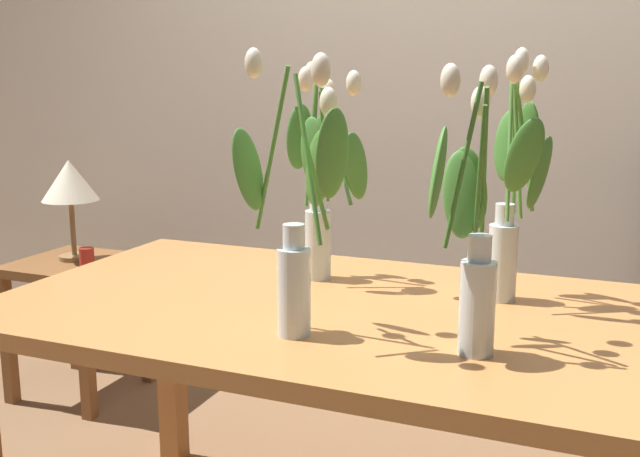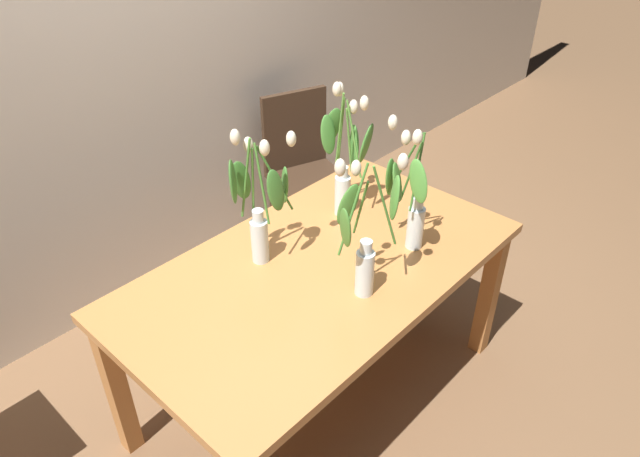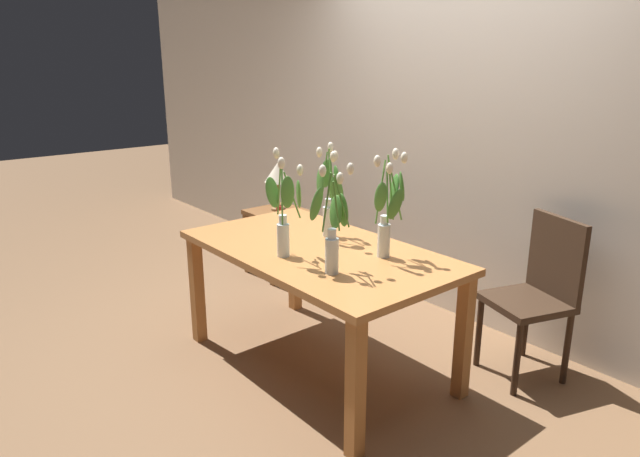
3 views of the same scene
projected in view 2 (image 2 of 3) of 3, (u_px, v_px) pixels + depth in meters
ground_plane at (320, 391)px, 2.68m from camera, size 18.00×18.00×0.00m
room_wall_rear at (114, 41)px, 2.63m from camera, size 9.00×0.10×2.70m
dining_table at (320, 283)px, 2.31m from camera, size 1.60×0.90×0.74m
tulip_vase_0 at (344, 162)px, 2.45m from camera, size 0.16×0.24×0.58m
tulip_vase_1 at (259, 209)px, 2.16m from camera, size 0.25×0.19×0.56m
tulip_vase_2 at (410, 203)px, 2.25m from camera, size 0.13×0.25×0.54m
tulip_vase_3 at (364, 243)px, 2.01m from camera, size 0.27×0.22×0.57m
dining_chair at (303, 163)px, 3.41m from camera, size 0.51×0.51×0.93m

